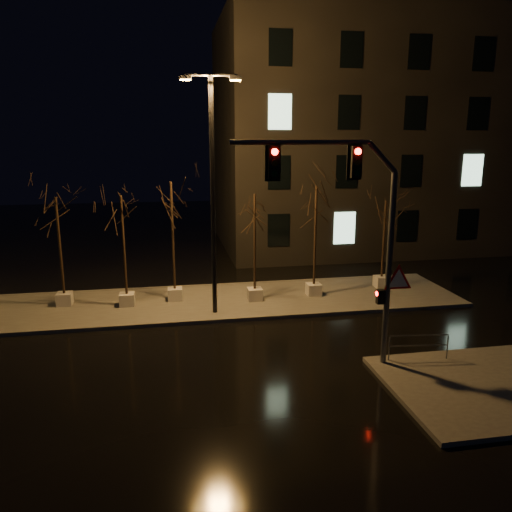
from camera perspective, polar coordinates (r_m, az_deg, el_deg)
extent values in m
plane|color=black|center=(17.55, -1.64, -11.53)|extent=(90.00, 90.00, 0.00)
cube|color=#46433E|center=(23.07, -3.89, -5.18)|extent=(22.00, 5.00, 0.15)
cube|color=#46433E|center=(17.33, 26.42, -13.06)|extent=(7.00, 5.00, 0.15)
cube|color=black|center=(37.51, 16.01, 12.98)|extent=(25.00, 12.00, 15.00)
cube|color=#ADAAA2|center=(23.81, -21.02, -4.58)|extent=(0.65, 0.65, 0.55)
cylinder|color=black|center=(23.22, -21.51, 1.08)|extent=(0.11, 0.11, 4.26)
cube|color=#ADAAA2|center=(22.87, -14.52, -4.83)|extent=(0.65, 0.65, 0.55)
cylinder|color=black|center=(22.25, -14.88, 1.16)|extent=(0.11, 0.11, 4.33)
cube|color=#ADAAA2|center=(23.19, -9.24, -4.31)|extent=(0.65, 0.65, 0.55)
cylinder|color=black|center=(22.54, -9.49, 2.23)|extent=(0.11, 0.11, 4.83)
cube|color=#ADAAA2|center=(22.88, -0.15, -4.38)|extent=(0.65, 0.65, 0.55)
cylinder|color=black|center=(22.26, -0.15, 1.58)|extent=(0.11, 0.11, 4.30)
cube|color=#ADAAA2|center=(23.74, 6.61, -3.81)|extent=(0.65, 0.65, 0.55)
cylinder|color=black|center=(23.13, 6.78, 2.27)|extent=(0.11, 0.11, 4.57)
cube|color=#ADAAA2|center=(25.61, 14.13, -2.86)|extent=(0.65, 0.65, 0.55)
cylinder|color=black|center=(25.12, 14.40, 1.87)|extent=(0.11, 0.11, 3.75)
cylinder|color=#515258|center=(16.34, 14.91, -1.70)|extent=(0.19, 0.19, 6.23)
cylinder|color=#515258|center=(14.84, 5.13, 12.81)|extent=(4.15, 0.21, 0.15)
cube|color=black|center=(15.36, 11.36, 10.49)|extent=(0.32, 0.23, 0.93)
cube|color=black|center=(14.68, 2.05, 10.61)|extent=(0.32, 0.23, 0.93)
cube|color=black|center=(16.48, 14.02, -4.53)|extent=(0.23, 0.19, 0.47)
cone|color=red|center=(16.51, 15.91, -2.73)|extent=(1.08, 0.05, 1.08)
sphere|color=#FF0C07|center=(15.83, 15.73, 11.46)|extent=(0.19, 0.19, 0.19)
cylinder|color=black|center=(20.38, -4.95, 6.40)|extent=(0.19, 0.19, 9.58)
cylinder|color=black|center=(20.38, -5.24, 19.90)|extent=(2.11, 0.30, 0.10)
cube|color=#F9A431|center=(20.39, -8.08, 19.42)|extent=(0.50, 0.31, 0.19)
cube|color=#F9A431|center=(20.38, -2.37, 19.54)|extent=(0.50, 0.31, 0.19)
cylinder|color=#515258|center=(17.42, 14.98, -10.20)|extent=(0.05, 0.05, 0.81)
cylinder|color=#515258|center=(18.13, 21.02, -9.71)|extent=(0.05, 0.05, 0.81)
cylinder|color=#515258|center=(17.58, 18.17, -8.61)|extent=(1.97, 0.27, 0.04)
cylinder|color=#515258|center=(17.72, 18.08, -9.69)|extent=(1.97, 0.27, 0.04)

